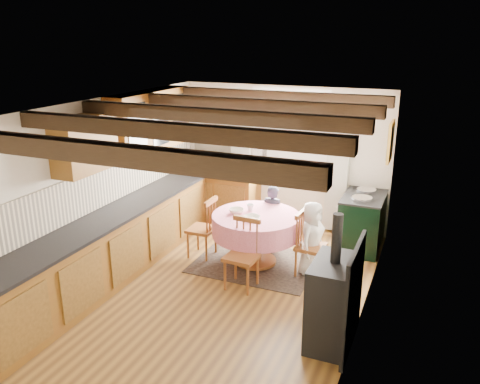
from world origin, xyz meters
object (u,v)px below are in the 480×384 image
at_px(dining_table, 256,240).
at_px(chair_left, 202,227).
at_px(child_far, 272,217).
at_px(child_right, 312,239).
at_px(aga_range, 362,221).
at_px(chair_right, 311,244).
at_px(cast_iron_stove, 334,280).
at_px(cup, 250,207).
at_px(chair_near, 241,255).

relative_size(dining_table, chair_left, 1.36).
xyz_separation_m(child_far, child_right, (0.77, -0.59, 0.01)).
bearing_deg(aga_range, child_right, -113.72).
bearing_deg(chair_right, cast_iron_stove, -152.57).
relative_size(aga_range, cup, 9.38).
relative_size(chair_near, child_far, 0.92).
height_order(chair_near, child_right, child_right).
height_order(chair_right, aga_range, chair_right).
bearing_deg(cast_iron_stove, child_right, 112.60).
distance_m(chair_near, chair_left, 1.14).
bearing_deg(child_right, child_far, 61.50).
bearing_deg(aga_range, dining_table, -138.61).
relative_size(chair_near, cast_iron_stove, 0.64).
bearing_deg(dining_table, child_far, 86.26).
bearing_deg(child_right, chair_near, 144.16).
bearing_deg(cup, chair_left, -164.16).
distance_m(chair_left, cup, 0.80).
bearing_deg(dining_table, child_right, 0.87).
height_order(chair_near, cast_iron_stove, cast_iron_stove).
distance_m(child_far, child_right, 0.97).
height_order(chair_left, aga_range, chair_left).
bearing_deg(cast_iron_stove, chair_near, 151.45).
bearing_deg(dining_table, cup, 136.03).
xyz_separation_m(chair_left, cast_iron_stove, (2.27, -1.41, 0.28)).
relative_size(aga_range, child_far, 0.92).
bearing_deg(cup, dining_table, -43.97).
xyz_separation_m(cast_iron_stove, child_far, (-1.39, 2.07, -0.23)).
bearing_deg(child_far, chair_near, 96.67).
height_order(child_right, cup, child_right).
bearing_deg(dining_table, aga_range, 41.39).
bearing_deg(chair_right, chair_left, 94.98).
relative_size(chair_left, aga_range, 0.98).
relative_size(dining_table, cast_iron_stove, 0.85).
xyz_separation_m(chair_left, child_far, (0.89, 0.66, 0.05)).
height_order(chair_right, cup, chair_right).
distance_m(aga_range, cast_iron_stove, 2.64).
height_order(child_far, cup, child_far).
bearing_deg(child_right, chair_right, -167.33).
distance_m(chair_left, child_far, 1.11).
relative_size(chair_left, cup, 9.16).
distance_m(chair_left, child_right, 1.66).
distance_m(chair_left, chair_right, 1.66).
height_order(aga_range, child_right, child_right).
bearing_deg(aga_range, chair_left, -150.63).
distance_m(cast_iron_stove, cup, 2.25).
bearing_deg(chair_left, aga_range, 119.51).
height_order(aga_range, child_far, child_far).
bearing_deg(aga_range, cup, -145.17).
height_order(chair_right, cast_iron_stove, cast_iron_stove).
relative_size(chair_right, aga_range, 0.96).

